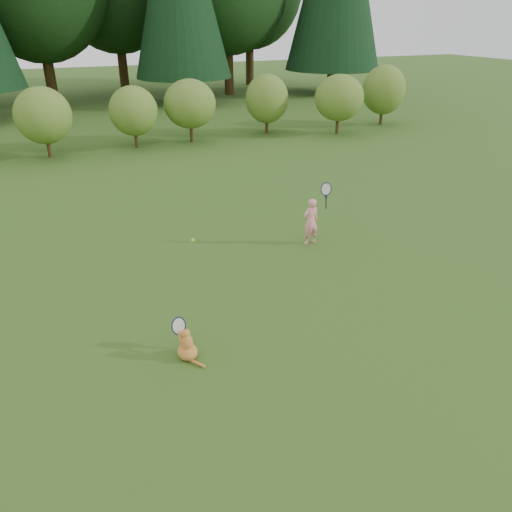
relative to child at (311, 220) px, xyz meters
name	(u,v)px	position (x,y,z in m)	size (l,w,h in m)	color
ground	(263,312)	(-2.17, -2.26, -0.57)	(100.00, 100.00, 0.00)	#224B15
shrub_row	(125,112)	(-2.17, 10.74, 0.83)	(28.00, 3.00, 2.80)	#527C26
child	(311,220)	(0.00, 0.00, 0.00)	(0.62, 0.37, 1.63)	pink
cat	(186,343)	(-3.77, -2.99, -0.31)	(0.39, 0.70, 0.69)	#C07D25
tennis_ball	(193,240)	(-2.85, -0.31, 0.13)	(0.07, 0.07, 0.07)	#B4E41A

